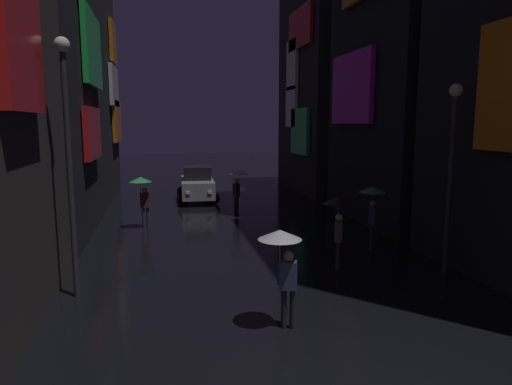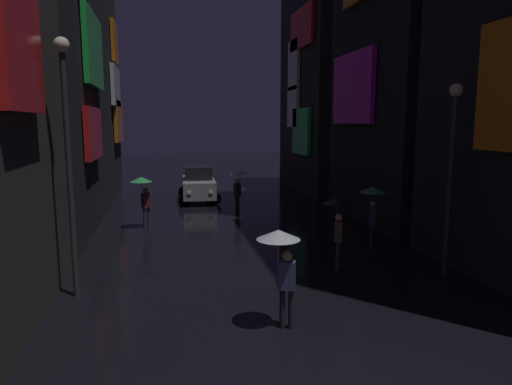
{
  "view_description": "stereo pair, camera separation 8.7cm",
  "coord_description": "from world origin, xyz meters",
  "px_view_note": "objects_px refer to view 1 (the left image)",
  "views": [
    {
      "loc": [
        -2.91,
        -5.64,
        4.26
      ],
      "look_at": [
        0.0,
        8.0,
        2.14
      ],
      "focal_mm": 32.0,
      "sensor_mm": 36.0,
      "label": 1
    },
    {
      "loc": [
        -2.82,
        -5.66,
        4.26
      ],
      "look_at": [
        0.0,
        8.0,
        2.14
      ],
      "focal_mm": 32.0,
      "sensor_mm": 36.0,
      "label": 2
    }
  ],
  "objects_px": {
    "pedestrian_foreground_right_green": "(142,188)",
    "streetlamp_left_near": "(68,142)",
    "pedestrian_near_crossing_clear": "(283,251)",
    "pedestrian_far_right_green": "(372,200)",
    "pedestrian_midstreet_centre_clear": "(238,179)",
    "pedestrian_midstreet_left_black": "(338,213)",
    "streetlamp_right_near": "(452,157)",
    "car_distant": "(197,184)"
  },
  "relations": [
    {
      "from": "pedestrian_foreground_right_green",
      "to": "streetlamp_left_near",
      "type": "xyz_separation_m",
      "value": [
        -1.38,
        -7.32,
        2.16
      ]
    },
    {
      "from": "pedestrian_near_crossing_clear",
      "to": "pedestrian_far_right_green",
      "type": "xyz_separation_m",
      "value": [
        4.65,
        5.43,
        0.0
      ]
    },
    {
      "from": "pedestrian_foreground_right_green",
      "to": "pedestrian_midstreet_centre_clear",
      "type": "height_order",
      "value": "same"
    },
    {
      "from": "pedestrian_midstreet_left_black",
      "to": "pedestrian_midstreet_centre_clear",
      "type": "height_order",
      "value": "same"
    },
    {
      "from": "pedestrian_midstreet_left_black",
      "to": "streetlamp_right_near",
      "type": "height_order",
      "value": "streetlamp_right_near"
    },
    {
      "from": "pedestrian_foreground_right_green",
      "to": "car_distant",
      "type": "height_order",
      "value": "pedestrian_foreground_right_green"
    },
    {
      "from": "pedestrian_foreground_right_green",
      "to": "streetlamp_left_near",
      "type": "height_order",
      "value": "streetlamp_left_near"
    },
    {
      "from": "pedestrian_foreground_right_green",
      "to": "streetlamp_right_near",
      "type": "xyz_separation_m",
      "value": [
        8.62,
        -7.63,
        1.67
      ]
    },
    {
      "from": "pedestrian_foreground_right_green",
      "to": "streetlamp_left_near",
      "type": "bearing_deg",
      "value": -100.65
    },
    {
      "from": "pedestrian_far_right_green",
      "to": "car_distant",
      "type": "bearing_deg",
      "value": 114.91
    },
    {
      "from": "pedestrian_midstreet_centre_clear",
      "to": "streetlamp_right_near",
      "type": "distance_m",
      "value": 10.74
    },
    {
      "from": "pedestrian_midstreet_left_black",
      "to": "pedestrian_foreground_right_green",
      "type": "distance_m",
      "value": 8.71
    },
    {
      "from": "pedestrian_midstreet_left_black",
      "to": "car_distant",
      "type": "bearing_deg",
      "value": 103.54
    },
    {
      "from": "pedestrian_foreground_right_green",
      "to": "pedestrian_midstreet_centre_clear",
      "type": "distance_m",
      "value": 4.77
    },
    {
      "from": "pedestrian_near_crossing_clear",
      "to": "pedestrian_foreground_right_green",
      "type": "relative_size",
      "value": 1.0
    },
    {
      "from": "pedestrian_far_right_green",
      "to": "car_distant",
      "type": "height_order",
      "value": "pedestrian_far_right_green"
    },
    {
      "from": "pedestrian_foreground_right_green",
      "to": "streetlamp_right_near",
      "type": "relative_size",
      "value": 0.4
    },
    {
      "from": "pedestrian_midstreet_left_black",
      "to": "streetlamp_left_near",
      "type": "relative_size",
      "value": 0.34
    },
    {
      "from": "streetlamp_left_near",
      "to": "car_distant",
      "type": "bearing_deg",
      "value": 73.14
    },
    {
      "from": "pedestrian_near_crossing_clear",
      "to": "pedestrian_midstreet_centre_clear",
      "type": "height_order",
      "value": "same"
    },
    {
      "from": "car_distant",
      "to": "streetlamp_left_near",
      "type": "bearing_deg",
      "value": -106.86
    },
    {
      "from": "pedestrian_midstreet_centre_clear",
      "to": "car_distant",
      "type": "height_order",
      "value": "pedestrian_midstreet_centre_clear"
    },
    {
      "from": "pedestrian_near_crossing_clear",
      "to": "streetlamp_right_near",
      "type": "distance_m",
      "value": 6.24
    },
    {
      "from": "pedestrian_near_crossing_clear",
      "to": "streetlamp_left_near",
      "type": "height_order",
      "value": "streetlamp_left_near"
    },
    {
      "from": "pedestrian_midstreet_centre_clear",
      "to": "streetlamp_right_near",
      "type": "height_order",
      "value": "streetlamp_right_near"
    },
    {
      "from": "car_distant",
      "to": "pedestrian_midstreet_left_black",
      "type": "bearing_deg",
      "value": -76.46
    },
    {
      "from": "pedestrian_midstreet_left_black",
      "to": "streetlamp_left_near",
      "type": "height_order",
      "value": "streetlamp_left_near"
    },
    {
      "from": "pedestrian_far_right_green",
      "to": "pedestrian_foreground_right_green",
      "type": "bearing_deg",
      "value": 149.17
    },
    {
      "from": "car_distant",
      "to": "pedestrian_far_right_green",
      "type": "bearing_deg",
      "value": -65.09
    },
    {
      "from": "pedestrian_near_crossing_clear",
      "to": "streetlamp_left_near",
      "type": "relative_size",
      "value": 0.34
    },
    {
      "from": "pedestrian_near_crossing_clear",
      "to": "pedestrian_foreground_right_green",
      "type": "distance_m",
      "value": 10.56
    },
    {
      "from": "pedestrian_near_crossing_clear",
      "to": "streetlamp_right_near",
      "type": "height_order",
      "value": "streetlamp_right_near"
    },
    {
      "from": "streetlamp_left_near",
      "to": "pedestrian_midstreet_centre_clear",
      "type": "bearing_deg",
      "value": 58.78
    },
    {
      "from": "pedestrian_far_right_green",
      "to": "streetlamp_right_near",
      "type": "bearing_deg",
      "value": -74.33
    },
    {
      "from": "streetlamp_right_near",
      "to": "pedestrian_far_right_green",
      "type": "bearing_deg",
      "value": 105.67
    },
    {
      "from": "pedestrian_foreground_right_green",
      "to": "car_distant",
      "type": "relative_size",
      "value": 0.5
    },
    {
      "from": "pedestrian_midstreet_left_black",
      "to": "pedestrian_midstreet_centre_clear",
      "type": "distance_m",
      "value": 8.69
    },
    {
      "from": "streetlamp_right_near",
      "to": "pedestrian_near_crossing_clear",
      "type": "bearing_deg",
      "value": -155.96
    },
    {
      "from": "car_distant",
      "to": "streetlamp_right_near",
      "type": "bearing_deg",
      "value": -66.99
    },
    {
      "from": "pedestrian_near_crossing_clear",
      "to": "streetlamp_right_near",
      "type": "xyz_separation_m",
      "value": [
        5.49,
        2.45,
        1.67
      ]
    },
    {
      "from": "pedestrian_far_right_green",
      "to": "pedestrian_midstreet_centre_clear",
      "type": "relative_size",
      "value": 1.0
    },
    {
      "from": "pedestrian_near_crossing_clear",
      "to": "streetlamp_left_near",
      "type": "distance_m",
      "value": 5.71
    }
  ]
}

